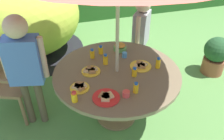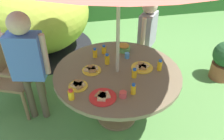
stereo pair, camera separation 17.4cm
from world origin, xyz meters
name	(u,v)px [view 2 (the right image)]	position (x,y,z in m)	size (l,w,h in m)	color
ground_plane	(117,117)	(0.00, 0.00, -0.01)	(10.00, 10.00, 0.02)	#548442
garden_table	(117,79)	(0.00, 0.00, 0.59)	(1.39, 1.39, 0.69)	brown
wooden_chair	(5,69)	(-1.28, 0.53, 0.55)	(0.65, 0.67, 1.01)	brown
dome_tent	(34,12)	(-0.99, 2.01, 0.69)	(2.37, 2.37, 1.39)	#B2C63F
child_in_grey_shirt	(148,30)	(0.61, 0.77, 0.78)	(0.33, 0.36, 1.22)	navy
child_in_blue_shirt	(27,57)	(-0.93, 0.22, 0.87)	(0.45, 0.27, 1.36)	brown
snack_bowl	(124,47)	(0.18, 0.43, 0.73)	(0.16, 0.16, 0.09)	#66B259
plate_mid_left	(78,85)	(-0.44, -0.17, 0.71)	(0.19, 0.19, 0.03)	yellow
plate_far_left	(92,70)	(-0.27, 0.07, 0.71)	(0.21, 0.21, 0.03)	yellow
plate_mid_right	(103,97)	(-0.23, -0.39, 0.70)	(0.26, 0.26, 0.03)	red
plate_center_front	(142,67)	(0.28, 0.01, 0.70)	(0.24, 0.24, 0.03)	yellow
juice_bottle_near_left	(71,95)	(-0.52, -0.35, 0.74)	(0.06, 0.06, 0.11)	yellow
juice_bottle_near_right	(104,50)	(-0.07, 0.41, 0.74)	(0.06, 0.06, 0.11)	yellow
juice_bottle_far_right	(95,53)	(-0.19, 0.35, 0.75)	(0.06, 0.06, 0.12)	yellow
juice_bottle_center_back	(160,65)	(0.46, -0.07, 0.75)	(0.05, 0.05, 0.13)	yellow
juice_bottle_front_edge	(134,73)	(0.15, -0.13, 0.74)	(0.05, 0.05, 0.10)	yellow
juice_bottle_back_edge	(133,89)	(0.06, -0.39, 0.75)	(0.05, 0.05, 0.12)	yellow
juice_bottle_spot_a	(107,59)	(-0.08, 0.17, 0.75)	(0.06, 0.06, 0.13)	yellow
cup_near	(123,95)	(-0.04, -0.42, 0.72)	(0.07, 0.07, 0.06)	#E04C47
cup_far	(127,55)	(0.17, 0.25, 0.73)	(0.06, 0.06, 0.07)	#4C99D8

